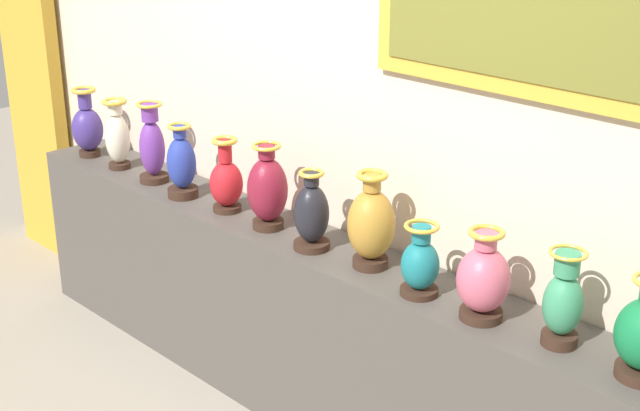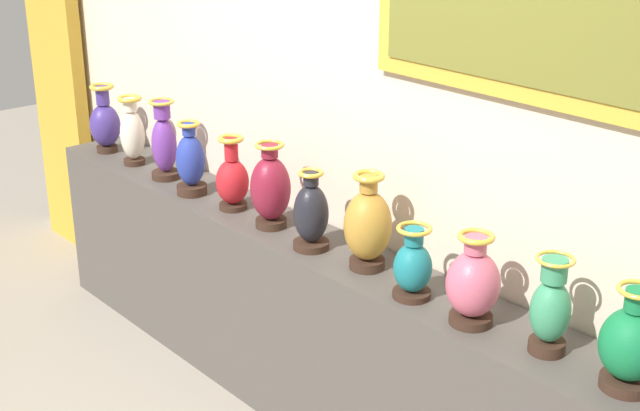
% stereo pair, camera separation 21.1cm
% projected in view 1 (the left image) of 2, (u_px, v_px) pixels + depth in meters
% --- Properties ---
extents(display_shelf, '(3.84, 0.36, 0.85)m').
position_uv_depth(display_shelf, '(320.00, 335.00, 3.84)').
color(display_shelf, '#4C4742').
rests_on(display_shelf, ground_plane).
extents(back_wall, '(6.02, 0.14, 2.84)m').
position_uv_depth(back_wall, '(364.00, 98.00, 3.62)').
color(back_wall, beige).
rests_on(back_wall, ground_plane).
extents(curtain_gold, '(0.55, 0.08, 2.51)m').
position_uv_depth(curtain_gold, '(30.00, 53.00, 5.31)').
color(curtain_gold, gold).
rests_on(curtain_gold, ground_plane).
extents(vase_indigo, '(0.16, 0.16, 0.37)m').
position_uv_depth(vase_indigo, '(87.00, 127.00, 4.73)').
color(vase_indigo, '#382319').
rests_on(vase_indigo, display_shelf).
extents(vase_ivory, '(0.13, 0.13, 0.36)m').
position_uv_depth(vase_ivory, '(117.00, 136.00, 4.54)').
color(vase_ivory, '#382319').
rests_on(vase_ivory, display_shelf).
extents(vase_violet, '(0.14, 0.14, 0.40)m').
position_uv_depth(vase_violet, '(152.00, 147.00, 4.34)').
color(vase_violet, '#382319').
rests_on(vase_violet, display_shelf).
extents(vase_cobalt, '(0.14, 0.14, 0.35)m').
position_uv_depth(vase_cobalt, '(181.00, 165.00, 4.16)').
color(vase_cobalt, '#382319').
rests_on(vase_cobalt, display_shelf).
extents(vase_crimson, '(0.15, 0.15, 0.34)m').
position_uv_depth(vase_crimson, '(226.00, 181.00, 3.99)').
color(vase_crimson, '#382319').
rests_on(vase_crimson, display_shelf).
extents(vase_burgundy, '(0.17, 0.17, 0.38)m').
position_uv_depth(vase_burgundy, '(267.00, 190.00, 3.79)').
color(vase_burgundy, '#382319').
rests_on(vase_burgundy, display_shelf).
extents(vase_onyx, '(0.15, 0.15, 0.33)m').
position_uv_depth(vase_onyx, '(312.00, 215.00, 3.60)').
color(vase_onyx, '#382319').
rests_on(vase_onyx, display_shelf).
extents(vase_ochre, '(0.19, 0.19, 0.39)m').
position_uv_depth(vase_ochre, '(371.00, 224.00, 3.43)').
color(vase_ochre, '#382319').
rests_on(vase_ochre, display_shelf).
extents(vase_teal, '(0.14, 0.14, 0.28)m').
position_uv_depth(vase_teal, '(420.00, 264.00, 3.23)').
color(vase_teal, '#382319').
rests_on(vase_teal, display_shelf).
extents(vase_rose, '(0.18, 0.18, 0.33)m').
position_uv_depth(vase_rose, '(483.00, 279.00, 3.04)').
color(vase_rose, '#382319').
rests_on(vase_rose, display_shelf).
extents(vase_jade, '(0.13, 0.13, 0.33)m').
position_uv_depth(vase_jade, '(563.00, 302.00, 2.88)').
color(vase_jade, '#382319').
rests_on(vase_jade, display_shelf).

